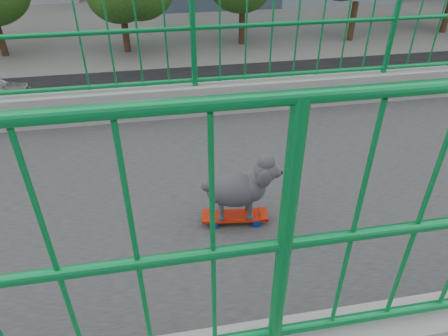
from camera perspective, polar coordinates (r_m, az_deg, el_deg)
road at (r=17.89m, az=-1.15°, el=4.28°), size 18.00×90.00×0.02m
footbridge at (r=4.95m, az=24.13°, el=-17.44°), size 3.00×24.00×7.00m
skateboard at (r=2.77m, az=1.52°, el=-6.83°), size 0.18×0.46×0.06m
poodle at (r=2.62m, az=2.20°, el=-2.73°), size 0.25×0.52×0.43m
car_2 at (r=19.31m, az=20.58°, el=7.03°), size 2.66×5.78×1.61m
car_3 at (r=21.45m, az=14.17°, el=10.66°), size 2.08×5.13×1.49m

